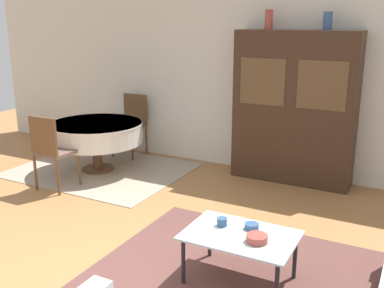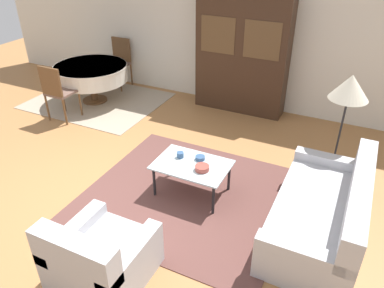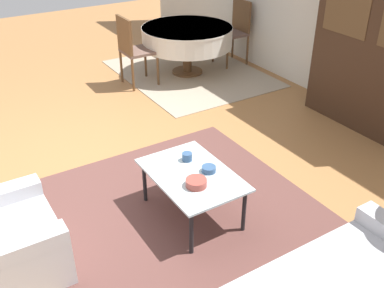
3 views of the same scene
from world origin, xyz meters
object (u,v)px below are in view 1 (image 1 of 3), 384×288
Objects in this scene: dining_chair_near at (51,148)px; bowl at (257,239)px; coffee_table at (240,239)px; dining_chair_far at (132,121)px; vase_tall at (269,19)px; dining_table at (96,132)px; cup at (222,222)px; vase_short at (328,21)px; bowl_small at (252,226)px; display_cabinet at (294,108)px.

bowl is (3.21, -0.95, -0.10)m from dining_chair_near.
coffee_table is 4.08m from dining_chair_far.
vase_tall reaches higher than dining_chair_far.
bowl is at bearing -30.18° from dining_table.
cup is (2.83, -2.64, -0.10)m from dining_chair_far.
dining_chair_far is at bearing 90.00° from dining_table.
dining_chair_near is 3.37m from vase_tall.
cup is at bearing -95.10° from vase_short.
dining_table is 3.51m from bowl_small.
dining_chair_far is at bearing 139.07° from bowl.
dining_table is (-2.70, -0.94, -0.45)m from display_cabinet.
dining_chair_far is 8.12× the size of bowl_small.
dining_chair_near is (-3.04, 0.89, 0.18)m from coffee_table.
vase_tall reaches higher than display_cabinet.
display_cabinet is (-0.33, 2.74, 0.64)m from coffee_table.
coffee_table is at bearing -83.05° from display_cabinet.
vase_short is (-0.02, 2.60, 1.72)m from bowl_small.
bowl is (3.21, -2.78, -0.10)m from dining_chair_far.
coffee_table is 4.15× the size of vase_short.
display_cabinet is at bearing 34.40° from dining_chair_near.
dining_chair_near is at bearing 163.51° from bowl.
vase_tall is (2.29, 1.85, 1.63)m from dining_chair_near.
coffee_table is 0.16m from bowl_small.
bowl_small is 3.12m from vase_short.
bowl is at bearing -59.23° from bowl_small.
bowl is (0.50, -2.80, -0.56)m from display_cabinet.
bowl_small reaches higher than coffee_table.
dining_chair_near is 2.94m from cup.
cup reaches higher than coffee_table.
cup is (2.83, -1.72, -0.10)m from dining_table.
display_cabinet is 9.15× the size of vase_short.
display_cabinet is 11.73× the size of bowl.
bowl is at bearing -87.12° from vase_short.
cup is 0.51× the size of bowl.
display_cabinet is at bearing 98.35° from bowl_small.
dining_table is at bearing 148.65° from cup.
coffee_table is 3.54m from dining_table.
display_cabinet is 2.90m from dining_table.
bowl is at bearing -16.49° from dining_chair_near.
dining_chair_far is at bearing 140.15° from bowl_small.
display_cabinet reaches higher than bowl_small.
dining_table is at bearing -160.91° from display_cabinet.
dining_chair_far is 3.87m from cup.
vase_short is at bearing 89.38° from coffee_table.
dining_table is 5.32× the size of vase_tall.
display_cabinet is at bearing 96.95° from coffee_table.
bowl_small is (0.26, 0.06, -0.01)m from cup.
vase_tall is at bearing 108.11° from bowl.
display_cabinet is 1.24m from vase_tall.
vase_short reaches higher than bowl.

